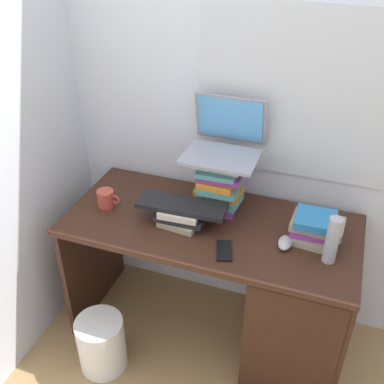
{
  "coord_description": "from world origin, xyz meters",
  "views": [
    {
      "loc": [
        0.51,
        -1.67,
        2.05
      ],
      "look_at": [
        -0.08,
        -0.04,
        0.93
      ],
      "focal_mm": 42.92,
      "sensor_mm": 36.0,
      "label": 1
    }
  ],
  "objects_px": {
    "laptop": "(224,141)",
    "wastebasket": "(102,343)",
    "mug": "(106,199)",
    "cell_phone": "(224,251)",
    "desk": "(276,296)",
    "book_stack_side": "(315,228)",
    "book_stack_keyboard_riser": "(182,214)",
    "keyboard": "(182,205)",
    "water_bottle": "(332,240)",
    "computer_mouse": "(285,243)",
    "book_stack_tall": "(219,184)"
  },
  "relations": [
    {
      "from": "computer_mouse",
      "to": "cell_phone",
      "type": "distance_m",
      "value": 0.27
    },
    {
      "from": "keyboard",
      "to": "computer_mouse",
      "type": "bearing_deg",
      "value": -3.74
    },
    {
      "from": "computer_mouse",
      "to": "wastebasket",
      "type": "bearing_deg",
      "value": -157.06
    },
    {
      "from": "keyboard",
      "to": "water_bottle",
      "type": "xyz_separation_m",
      "value": [
        0.68,
        -0.05,
        0.01
      ]
    },
    {
      "from": "book_stack_tall",
      "to": "keyboard",
      "type": "distance_m",
      "value": 0.22
    },
    {
      "from": "book_stack_tall",
      "to": "book_stack_side",
      "type": "height_order",
      "value": "book_stack_tall"
    },
    {
      "from": "book_stack_tall",
      "to": "computer_mouse",
      "type": "height_order",
      "value": "book_stack_tall"
    },
    {
      "from": "desk",
      "to": "book_stack_side",
      "type": "xyz_separation_m",
      "value": [
        0.12,
        0.07,
        0.4
      ]
    },
    {
      "from": "desk",
      "to": "book_stack_tall",
      "type": "relative_size",
      "value": 4.89
    },
    {
      "from": "computer_mouse",
      "to": "wastebasket",
      "type": "height_order",
      "value": "computer_mouse"
    },
    {
      "from": "book_stack_tall",
      "to": "mug",
      "type": "height_order",
      "value": "book_stack_tall"
    },
    {
      "from": "book_stack_keyboard_riser",
      "to": "keyboard",
      "type": "xyz_separation_m",
      "value": [
        0.0,
        -0.0,
        0.05
      ]
    },
    {
      "from": "book_stack_keyboard_riser",
      "to": "wastebasket",
      "type": "height_order",
      "value": "book_stack_keyboard_riser"
    },
    {
      "from": "computer_mouse",
      "to": "book_stack_side",
      "type": "bearing_deg",
      "value": 39.95
    },
    {
      "from": "book_stack_tall",
      "to": "book_stack_side",
      "type": "xyz_separation_m",
      "value": [
        0.48,
        -0.08,
        -0.08
      ]
    },
    {
      "from": "desk",
      "to": "book_stack_side",
      "type": "distance_m",
      "value": 0.43
    },
    {
      "from": "laptop",
      "to": "wastebasket",
      "type": "relative_size",
      "value": 1.13
    },
    {
      "from": "book_stack_keyboard_riser",
      "to": "water_bottle",
      "type": "distance_m",
      "value": 0.69
    },
    {
      "from": "book_stack_side",
      "to": "keyboard",
      "type": "height_order",
      "value": "book_stack_side"
    },
    {
      "from": "mug",
      "to": "keyboard",
      "type": "bearing_deg",
      "value": 0.31
    },
    {
      "from": "keyboard",
      "to": "cell_phone",
      "type": "xyz_separation_m",
      "value": [
        0.25,
        -0.14,
        -0.09
      ]
    },
    {
      "from": "cell_phone",
      "to": "wastebasket",
      "type": "relative_size",
      "value": 0.45
    },
    {
      "from": "desk",
      "to": "water_bottle",
      "type": "bearing_deg",
      "value": -16.55
    },
    {
      "from": "book_stack_keyboard_riser",
      "to": "keyboard",
      "type": "distance_m",
      "value": 0.05
    },
    {
      "from": "water_bottle",
      "to": "wastebasket",
      "type": "height_order",
      "value": "water_bottle"
    },
    {
      "from": "book_stack_side",
      "to": "computer_mouse",
      "type": "xyz_separation_m",
      "value": [
        -0.11,
        -0.09,
        -0.04
      ]
    },
    {
      "from": "keyboard",
      "to": "water_bottle",
      "type": "distance_m",
      "value": 0.68
    },
    {
      "from": "book_stack_tall",
      "to": "book_stack_side",
      "type": "bearing_deg",
      "value": -10.1
    },
    {
      "from": "keyboard",
      "to": "wastebasket",
      "type": "xyz_separation_m",
      "value": [
        -0.31,
        -0.35,
        -0.69
      ]
    },
    {
      "from": "desk",
      "to": "water_bottle",
      "type": "xyz_separation_m",
      "value": [
        0.2,
        -0.06,
        0.45
      ]
    },
    {
      "from": "desk",
      "to": "wastebasket",
      "type": "relative_size",
      "value": 4.57
    },
    {
      "from": "water_bottle",
      "to": "keyboard",
      "type": "bearing_deg",
      "value": 176.11
    },
    {
      "from": "desk",
      "to": "book_stack_side",
      "type": "relative_size",
      "value": 5.86
    },
    {
      "from": "desk",
      "to": "mug",
      "type": "xyz_separation_m",
      "value": [
        -0.89,
        -0.01,
        0.38
      ]
    },
    {
      "from": "desk",
      "to": "wastebasket",
      "type": "height_order",
      "value": "desk"
    },
    {
      "from": "keyboard",
      "to": "computer_mouse",
      "type": "distance_m",
      "value": 0.5
    },
    {
      "from": "keyboard",
      "to": "computer_mouse",
      "type": "height_order",
      "value": "keyboard"
    },
    {
      "from": "desk",
      "to": "book_stack_keyboard_riser",
      "type": "bearing_deg",
      "value": -178.85
    },
    {
      "from": "mug",
      "to": "cell_phone",
      "type": "bearing_deg",
      "value": -12.02
    },
    {
      "from": "desk",
      "to": "cell_phone",
      "type": "distance_m",
      "value": 0.44
    },
    {
      "from": "book_stack_keyboard_riser",
      "to": "wastebasket",
      "type": "xyz_separation_m",
      "value": [
        -0.31,
        -0.36,
        -0.64
      ]
    },
    {
      "from": "laptop",
      "to": "book_stack_tall",
      "type": "bearing_deg",
      "value": -89.58
    },
    {
      "from": "keyboard",
      "to": "water_bottle",
      "type": "bearing_deg",
      "value": -6.08
    },
    {
      "from": "book_stack_side",
      "to": "water_bottle",
      "type": "bearing_deg",
      "value": -58.63
    },
    {
      "from": "book_stack_tall",
      "to": "laptop",
      "type": "height_order",
      "value": "laptop"
    },
    {
      "from": "cell_phone",
      "to": "laptop",
      "type": "bearing_deg",
      "value": 91.62
    },
    {
      "from": "book_stack_keyboard_riser",
      "to": "water_bottle",
      "type": "xyz_separation_m",
      "value": [
        0.68,
        -0.05,
        0.07
      ]
    },
    {
      "from": "mug",
      "to": "cell_phone",
      "type": "height_order",
      "value": "mug"
    },
    {
      "from": "book_stack_tall",
      "to": "mug",
      "type": "distance_m",
      "value": 0.57
    },
    {
      "from": "wastebasket",
      "to": "desk",
      "type": "bearing_deg",
      "value": 24.71
    }
  ]
}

